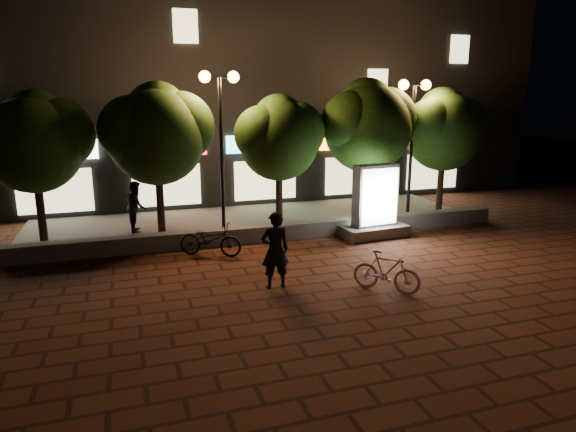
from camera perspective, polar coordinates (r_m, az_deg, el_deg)
name	(u,v)px	position (r m, az deg, el deg)	size (l,w,h in m)	color
ground	(324,282)	(12.60, 4.12, -7.50)	(80.00, 80.00, 0.00)	#4F2A19
retaining_wall	(277,232)	(16.11, -1.24, -1.82)	(16.00, 0.45, 0.50)	slate
sidewalk	(257,220)	(18.49, -3.49, -0.49)	(16.00, 5.00, 0.08)	slate
building_block	(220,85)	(24.28, -7.71, 14.57)	(28.00, 8.12, 11.30)	black
tree_far_left	(35,138)	(16.56, -26.84, 7.86)	(3.36, 2.80, 4.63)	#321C13
tree_left	(158,131)	(16.40, -14.60, 9.37)	(3.60, 3.00, 4.89)	#321C13
tree_mid	(280,135)	(17.14, -0.95, 9.19)	(3.24, 2.70, 4.50)	#321C13
tree_right	(368,123)	(18.37, 9.11, 10.41)	(3.72, 3.10, 5.07)	#321C13
tree_far_right	(445,127)	(20.04, 17.38, 9.66)	(3.48, 2.90, 4.76)	#321C13
street_lamp_left	(220,111)	(16.35, -7.71, 11.71)	(1.26, 0.36, 5.18)	black
street_lamp_right	(413,113)	(18.94, 14.04, 11.27)	(1.26, 0.36, 4.98)	black
ad_kiosk	(375,208)	(16.55, 9.82, 0.91)	(2.28, 1.30, 2.37)	slate
scooter_pink	(386,272)	(12.08, 11.10, -6.21)	(0.46, 1.62, 0.97)	#C67993
rider	(275,250)	(11.93, -1.47, -3.91)	(0.69, 0.45, 1.88)	black
scooter_parked	(210,239)	(14.61, -8.83, -2.65)	(0.64, 1.85, 0.97)	black
pedestrian	(136,206)	(17.39, -16.85, 1.05)	(0.83, 0.64, 1.70)	black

